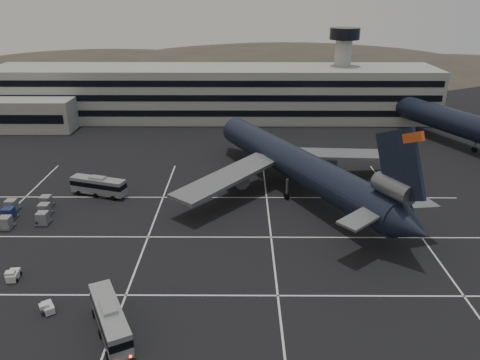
% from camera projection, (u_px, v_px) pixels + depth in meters
% --- Properties ---
extents(ground, '(260.00, 260.00, 0.00)m').
position_uv_depth(ground, '(186.00, 251.00, 64.56)').
color(ground, black).
rests_on(ground, ground).
extents(lane_markings, '(90.00, 55.62, 0.01)m').
position_uv_depth(lane_markings, '(193.00, 249.00, 65.22)').
color(lane_markings, silver).
rests_on(lane_markings, ground).
extents(terminal, '(125.00, 26.00, 24.00)m').
position_uv_depth(terminal, '(203.00, 94.00, 127.74)').
color(terminal, gray).
rests_on(terminal, ground).
extents(hills, '(352.00, 180.00, 44.00)m').
position_uv_depth(hills, '(264.00, 90.00, 226.29)').
color(hills, '#38332B').
rests_on(hills, ground).
extents(trijet_main, '(42.59, 53.37, 18.08)m').
position_uv_depth(trijet_main, '(299.00, 165.00, 81.17)').
color(trijet_main, black).
rests_on(trijet_main, ground).
extents(bus_near, '(6.77, 10.26, 3.63)m').
position_uv_depth(bus_near, '(110.00, 318.00, 48.49)').
color(bus_near, gray).
rests_on(bus_near, ground).
extents(bus_far, '(10.20, 5.26, 3.52)m').
position_uv_depth(bus_far, '(98.00, 185.00, 81.29)').
color(bus_far, gray).
rests_on(bus_far, ground).
extents(tug_a, '(1.60, 2.35, 1.41)m').
position_uv_depth(tug_a, '(13.00, 275.00, 58.09)').
color(tug_a, beige).
rests_on(tug_a, ground).
extents(tug_b, '(2.06, 2.26, 1.25)m').
position_uv_depth(tug_b, '(48.00, 308.00, 52.32)').
color(tug_b, beige).
rests_on(tug_b, ground).
extents(uld_cluster, '(9.46, 10.37, 1.94)m').
position_uv_depth(uld_cluster, '(27.00, 212.00, 73.85)').
color(uld_cluster, '#2D2D30').
rests_on(uld_cluster, ground).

